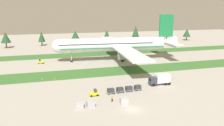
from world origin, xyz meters
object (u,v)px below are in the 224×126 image
(baggage_tug, at_px, (94,93))
(cargo_dolly_second, at_px, (120,89))
(taxiway_marker_0, at_px, (55,78))
(uld_container_0, at_px, (80,105))
(cargo_dolly_fourth, at_px, (138,87))
(catering_truck, at_px, (160,79))
(cargo_dolly_lead, at_px, (111,91))
(airliner, at_px, (116,44))
(ground_crew_marshaller, at_px, (112,98))
(cargo_dolly_third, at_px, (129,88))
(taxiway_marker_1, at_px, (42,79))
(uld_container_1, at_px, (91,104))
(uld_container_2, at_px, (124,101))
(pushback_tractor, at_px, (41,62))

(baggage_tug, xyz_separation_m, cargo_dolly_second, (7.90, 0.56, 0.10))
(taxiway_marker_0, bearing_deg, uld_container_0, -79.68)
(cargo_dolly_second, distance_m, cargo_dolly_fourth, 5.80)
(catering_truck, bearing_deg, taxiway_marker_0, 65.82)
(cargo_dolly_lead, distance_m, cargo_dolly_fourth, 8.70)
(airliner, relative_size, ground_crew_marshaller, 43.01)
(ground_crew_marshaller, bearing_deg, cargo_dolly_third, -150.68)
(airliner, xyz_separation_m, cargo_dolly_third, (-9.26, -43.07, -6.96))
(cargo_dolly_fourth, bearing_deg, cargo_dolly_lead, 90.00)
(catering_truck, bearing_deg, taxiway_marker_1, 67.29)
(cargo_dolly_second, relative_size, uld_container_1, 1.15)
(cargo_dolly_third, bearing_deg, cargo_dolly_lead, 90.00)
(uld_container_2, xyz_separation_m, taxiway_marker_0, (-16.41, 27.71, -0.56))
(pushback_tractor, bearing_deg, cargo_dolly_third, 34.41)
(catering_truck, relative_size, ground_crew_marshaller, 4.04)
(airliner, distance_m, uld_container_1, 56.17)
(cargo_dolly_fourth, relative_size, taxiway_marker_0, 3.75)
(pushback_tractor, distance_m, uld_container_2, 58.87)
(airliner, relative_size, uld_container_0, 37.42)
(baggage_tug, xyz_separation_m, cargo_dolly_fourth, (13.69, 0.98, 0.10))
(taxiway_marker_1, bearing_deg, ground_crew_marshaller, -55.26)
(cargo_dolly_lead, distance_m, ground_crew_marshaller, 5.99)
(cargo_dolly_lead, height_order, taxiway_marker_0, cargo_dolly_lead)
(ground_crew_marshaller, relative_size, uld_container_0, 0.87)
(cargo_dolly_fourth, relative_size, catering_truck, 0.33)
(pushback_tractor, relative_size, ground_crew_marshaller, 1.55)
(baggage_tug, distance_m, uld_container_2, 10.11)
(baggage_tug, relative_size, cargo_dolly_fourth, 1.17)
(baggage_tug, xyz_separation_m, cargo_dolly_third, (10.80, 0.77, 0.10))
(baggage_tug, bearing_deg, uld_container_0, 140.24)
(baggage_tug, relative_size, taxiway_marker_0, 4.38)
(catering_truck, height_order, uld_container_2, catering_truck)
(cargo_dolly_second, height_order, ground_crew_marshaller, ground_crew_marshaller)
(airliner, xyz_separation_m, uld_container_2, (-13.80, -51.78, -7.01))
(airliner, relative_size, uld_container_1, 37.42)
(uld_container_0, bearing_deg, pushback_tractor, 100.62)
(airliner, distance_m, cargo_dolly_fourth, 43.89)
(cargo_dolly_lead, xyz_separation_m, cargo_dolly_fourth, (8.68, 0.62, 0.00))
(cargo_dolly_second, distance_m, uld_container_2, 8.67)
(cargo_dolly_second, height_order, taxiway_marker_1, cargo_dolly_second)
(cargo_dolly_fourth, xyz_separation_m, uld_container_2, (-7.43, -8.92, -0.05))
(pushback_tractor, bearing_deg, taxiway_marker_0, 15.72)
(uld_container_1, relative_size, taxiway_marker_1, 3.46)
(taxiway_marker_1, bearing_deg, uld_container_0, -71.76)
(cargo_dolly_third, distance_m, uld_container_2, 9.82)
(catering_truck, bearing_deg, uld_container_2, 127.40)
(baggage_tug, distance_m, taxiway_marker_1, 25.24)
(baggage_tug, xyz_separation_m, cargo_dolly_lead, (5.01, 0.36, 0.10))
(pushback_tractor, height_order, uld_container_2, pushback_tractor)
(cargo_dolly_fourth, xyz_separation_m, ground_crew_marshaller, (-9.98, -6.46, 0.03))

